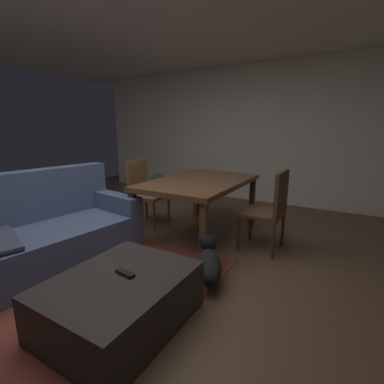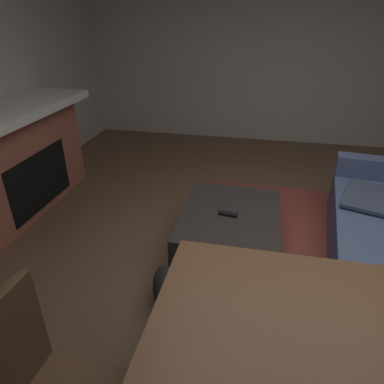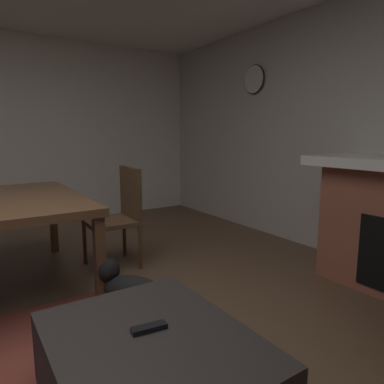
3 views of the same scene
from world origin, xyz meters
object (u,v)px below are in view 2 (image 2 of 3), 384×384
fireplace (11,161)px  tv_remote (228,214)px  ottoman_coffee_table (230,231)px  small_dog (173,297)px

fireplace → tv_remote: size_ratio=12.13×
tv_remote → fireplace: bearing=-90.4°
ottoman_coffee_table → tv_remote: tv_remote is taller
tv_remote → small_dog: (0.79, -0.26, -0.20)m
tv_remote → small_dog: tv_remote is taller
fireplace → small_dog: size_ratio=3.24×
tv_remote → ottoman_coffee_table: bearing=168.7°
fireplace → tv_remote: fireplace is taller
ottoman_coffee_table → small_dog: small_dog is taller
fireplace → ottoman_coffee_table: size_ratio=1.92×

